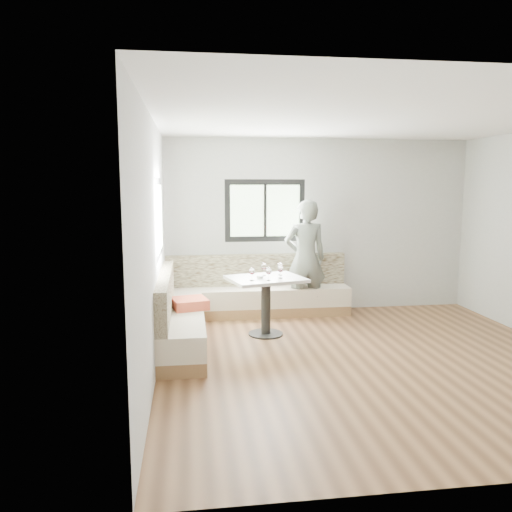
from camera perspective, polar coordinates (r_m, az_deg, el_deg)
The scene contains 10 objects.
room at distance 5.93m, azimuth 12.47°, elevation 1.65°, with size 5.01×5.01×2.81m.
banquette at distance 7.31m, azimuth -3.35°, elevation -5.56°, with size 2.90×2.80×0.95m.
table at distance 6.86m, azimuth 1.13°, elevation -4.12°, with size 1.14×0.99×0.81m.
person at distance 7.86m, azimuth 5.65°, elevation -0.27°, with size 0.67×0.44×1.84m, color slate.
olive_ramekin at distance 6.76m, azimuth 0.44°, elevation -2.41°, with size 0.09×0.09×0.03m.
wine_glass_a at distance 6.56m, azimuth -0.47°, elevation -1.77°, with size 0.08×0.08×0.18m.
wine_glass_b at distance 6.57m, azimuth 1.46°, elevation -1.76°, with size 0.08×0.08×0.18m.
wine_glass_c at distance 6.74m, azimuth 2.82°, elevation -1.51°, with size 0.08×0.08×0.18m.
wine_glass_d at distance 6.91m, azimuth 0.92°, elevation -1.26°, with size 0.08×0.08×0.18m.
wine_glass_e at distance 6.97m, azimuth 2.78°, elevation -1.19°, with size 0.08×0.08×0.18m.
Camera 1 is at (-2.11, -5.45, 2.06)m, focal length 35.00 mm.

